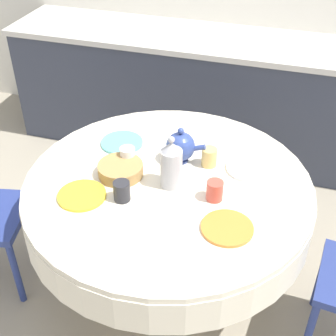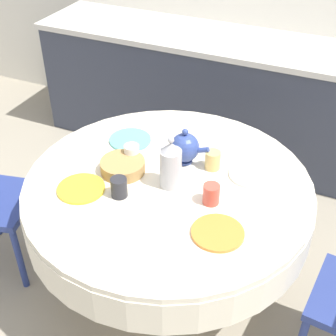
# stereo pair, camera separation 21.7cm
# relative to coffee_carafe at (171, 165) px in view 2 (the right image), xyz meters

# --- Properties ---
(ground_plane) EXTENTS (12.00, 12.00, 0.00)m
(ground_plane) POSITION_rel_coffee_carafe_xyz_m (-0.02, 0.02, -0.85)
(ground_plane) COLOR #9E937F
(kitchen_counter) EXTENTS (3.24, 0.64, 0.90)m
(kitchen_counter) POSITION_rel_coffee_carafe_xyz_m (-0.02, 1.48, -0.40)
(kitchen_counter) COLOR #383D4C
(kitchen_counter) RESTS_ON ground_plane
(dining_table) EXTENTS (1.39, 1.39, 0.73)m
(dining_table) POSITION_rel_coffee_carafe_xyz_m (-0.02, 0.02, -0.24)
(dining_table) COLOR tan
(dining_table) RESTS_ON ground_plane
(plate_near_left) EXTENTS (0.22, 0.22, 0.01)m
(plate_near_left) POSITION_rel_coffee_carafe_xyz_m (-0.36, -0.20, -0.11)
(plate_near_left) COLOR yellow
(plate_near_left) RESTS_ON dining_table
(cup_near_left) EXTENTS (0.08, 0.08, 0.09)m
(cup_near_left) POSITION_rel_coffee_carafe_xyz_m (-0.18, -0.17, -0.07)
(cup_near_left) COLOR #28282D
(cup_near_left) RESTS_ON dining_table
(plate_near_right) EXTENTS (0.22, 0.22, 0.01)m
(plate_near_right) POSITION_rel_coffee_carafe_xyz_m (0.31, -0.22, -0.11)
(plate_near_right) COLOR orange
(plate_near_right) RESTS_ON dining_table
(cup_near_right) EXTENTS (0.08, 0.08, 0.09)m
(cup_near_right) POSITION_rel_coffee_carafe_xyz_m (0.22, -0.04, -0.07)
(cup_near_right) COLOR #CC4C3D
(cup_near_right) RESTS_ON dining_table
(plate_far_left) EXTENTS (0.22, 0.22, 0.01)m
(plate_far_left) POSITION_rel_coffee_carafe_xyz_m (-0.35, 0.26, -0.11)
(plate_far_left) COLOR #60BCB7
(plate_far_left) RESTS_ON dining_table
(cup_far_left) EXTENTS (0.08, 0.08, 0.09)m
(cup_far_left) POSITION_rel_coffee_carafe_xyz_m (-0.25, 0.09, -0.07)
(cup_far_left) COLOR white
(cup_far_left) RESTS_ON dining_table
(plate_far_right) EXTENTS (0.22, 0.22, 0.01)m
(plate_far_right) POSITION_rel_coffee_carafe_xyz_m (0.33, 0.23, -0.11)
(plate_far_right) COLOR white
(plate_far_right) RESTS_ON dining_table
(cup_far_right) EXTENTS (0.08, 0.08, 0.09)m
(cup_far_right) POSITION_rel_coffee_carafe_xyz_m (0.13, 0.21, -0.07)
(cup_far_right) COLOR #DBB766
(cup_far_right) RESTS_ON dining_table
(coffee_carafe) EXTENTS (0.10, 0.10, 0.27)m
(coffee_carafe) POSITION_rel_coffee_carafe_xyz_m (0.00, 0.00, 0.00)
(coffee_carafe) COLOR #B2B2B7
(coffee_carafe) RESTS_ON dining_table
(teapot) EXTENTS (0.20, 0.15, 0.19)m
(teapot) POSITION_rel_coffee_carafe_xyz_m (-0.01, 0.20, -0.03)
(teapot) COLOR #33478E
(teapot) RESTS_ON dining_table
(bread_basket) EXTENTS (0.22, 0.22, 0.06)m
(bread_basket) POSITION_rel_coffee_carafe_xyz_m (-0.26, 0.00, -0.09)
(bread_basket) COLOR #AD844C
(bread_basket) RESTS_ON dining_table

